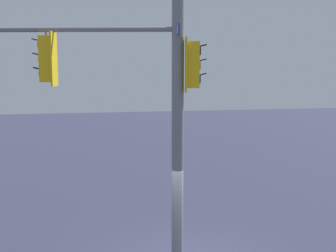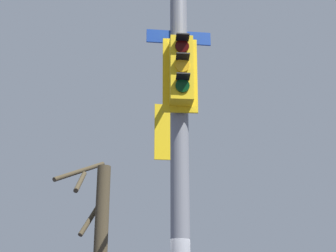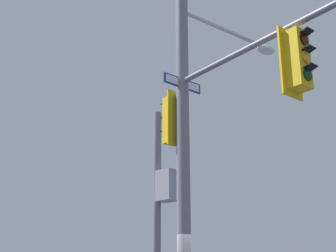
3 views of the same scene
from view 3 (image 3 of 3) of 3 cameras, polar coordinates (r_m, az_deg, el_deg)
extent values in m
cylinder|color=slate|center=(10.59, 1.77, -3.44)|extent=(0.29, 0.29, 8.37)
cylinder|color=silver|center=(12.91, 6.84, 11.00)|extent=(2.93, 0.78, 0.10)
ellipsoid|color=silver|center=(13.85, 11.34, 8.69)|extent=(0.67, 0.49, 0.20)
cylinder|color=slate|center=(9.73, 10.16, 9.33)|extent=(1.14, 4.38, 0.12)
cube|color=yellow|center=(8.89, 14.90, 7.45)|extent=(0.41, 0.36, 1.10)
cube|color=yellow|center=(8.98, 14.01, 7.11)|extent=(0.56, 0.14, 1.30)
cylinder|color=#2F0403|center=(8.97, 15.59, 9.73)|extent=(0.22, 0.07, 0.22)
cube|color=black|center=(8.99, 15.92, 10.56)|extent=(0.23, 0.20, 0.06)
cylinder|color=#F2A814|center=(8.81, 15.78, 7.79)|extent=(0.22, 0.07, 0.22)
cube|color=black|center=(8.83, 16.12, 8.64)|extent=(0.23, 0.20, 0.06)
cylinder|color=black|center=(8.67, 15.98, 5.77)|extent=(0.22, 0.07, 0.22)
cube|color=black|center=(8.68, 16.32, 6.64)|extent=(0.23, 0.20, 0.06)
cylinder|color=slate|center=(9.18, 14.57, 10.96)|extent=(0.04, 0.04, 0.15)
cube|color=yellow|center=(11.13, 0.53, 0.62)|extent=(0.42, 0.37, 1.10)
cube|color=yellow|center=(11.00, 1.09, 0.85)|extent=(0.56, 0.16, 1.30)
cylinder|color=#2F0403|center=(11.37, 0.00, 2.02)|extent=(0.22, 0.08, 0.22)
cube|color=black|center=(11.46, -0.23, 2.48)|extent=(0.24, 0.20, 0.06)
cylinder|color=#F2A814|center=(11.25, 0.00, 0.40)|extent=(0.22, 0.08, 0.22)
cube|color=black|center=(11.34, -0.24, 0.88)|extent=(0.24, 0.20, 0.06)
cylinder|color=black|center=(11.14, 0.00, -1.25)|extent=(0.22, 0.08, 0.22)
cube|color=black|center=(11.23, -0.24, -0.76)|extent=(0.24, 0.20, 0.06)
cube|color=navy|center=(11.16, 1.68, 4.99)|extent=(1.09, 0.23, 0.24)
cube|color=white|center=(11.15, 1.75, 5.02)|extent=(0.98, 0.19, 0.18)
cylinder|color=slate|center=(15.01, -1.32, -10.89)|extent=(0.26, 0.26, 6.89)
cube|color=#99999E|center=(14.90, -0.13, -6.97)|extent=(0.49, 0.60, 0.94)
camera|label=1|loc=(18.76, 26.38, -5.87)|focal=44.60mm
camera|label=2|loc=(16.96, -13.18, -17.70)|focal=53.54mm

